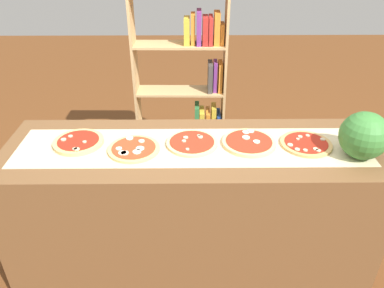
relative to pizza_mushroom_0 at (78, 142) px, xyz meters
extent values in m
plane|color=brown|center=(0.66, -0.04, -0.95)|extent=(12.00, 12.00, 0.00)
cube|color=brown|center=(0.66, -0.04, -0.48)|extent=(2.17, 0.69, 0.93)
cube|color=beige|center=(0.66, -0.04, -0.01)|extent=(1.99, 0.43, 0.00)
cylinder|color=#DBB26B|center=(0.00, 0.00, 0.00)|extent=(0.29, 0.29, 0.02)
cylinder|color=#AD2314|center=(0.00, 0.00, 0.01)|extent=(0.24, 0.24, 0.00)
cylinder|color=#C6B28E|center=(-0.08, 0.00, 0.02)|extent=(0.03, 0.03, 0.01)
cylinder|color=#C6B28E|center=(0.02, -0.10, 0.02)|extent=(0.03, 0.03, 0.01)
cylinder|color=#C6B28E|center=(0.04, -0.03, 0.02)|extent=(0.02, 0.02, 0.01)
cylinder|color=#C6B28E|center=(-0.05, 0.04, 0.02)|extent=(0.03, 0.03, 0.01)
cylinder|color=#C6B28E|center=(0.01, -0.10, 0.02)|extent=(0.03, 0.03, 0.01)
cylinder|color=#DBB26B|center=(0.33, -0.07, 0.00)|extent=(0.29, 0.29, 0.01)
cylinder|color=red|center=(0.33, -0.07, 0.00)|extent=(0.25, 0.25, 0.00)
cylinder|color=#EFE5CC|center=(0.35, -0.12, 0.01)|extent=(0.05, 0.05, 0.00)
cylinder|color=#EFE5CC|center=(0.29, -0.14, 0.01)|extent=(0.04, 0.04, 0.00)
cylinder|color=#EFE5CC|center=(0.37, -0.09, 0.01)|extent=(0.05, 0.05, 0.00)
cylinder|color=#EFE5CC|center=(0.25, -0.09, 0.01)|extent=(0.03, 0.03, 0.00)
cylinder|color=#EFE5CC|center=(0.37, -0.01, 0.01)|extent=(0.03, 0.03, 0.00)
cylinder|color=#EFE5CC|center=(0.29, 0.03, 0.01)|extent=(0.04, 0.04, 0.00)
cylinder|color=#EFE5CC|center=(0.28, -0.13, 0.01)|extent=(0.04, 0.04, 0.00)
cylinder|color=#E5C17F|center=(0.66, -0.01, 0.00)|extent=(0.30, 0.30, 0.02)
cylinder|color=red|center=(0.66, -0.01, 0.01)|extent=(0.26, 0.26, 0.00)
cylinder|color=#C6B28E|center=(0.70, 0.05, 0.01)|extent=(0.02, 0.02, 0.01)
cylinder|color=#C6B28E|center=(0.71, 0.03, 0.01)|extent=(0.03, 0.03, 0.01)
cylinder|color=#C6B28E|center=(0.61, -0.01, 0.01)|extent=(0.03, 0.03, 0.01)
cylinder|color=#C6B28E|center=(0.63, -0.10, 0.01)|extent=(0.02, 0.02, 0.01)
cylinder|color=#C6B28E|center=(0.62, 0.03, 0.01)|extent=(0.03, 0.03, 0.01)
cylinder|color=#E5C17F|center=(0.99, -0.02, 0.00)|extent=(0.31, 0.31, 0.02)
cylinder|color=red|center=(0.99, -0.02, 0.01)|extent=(0.27, 0.27, 0.00)
cylinder|color=#EFE5CC|center=(1.03, -0.03, 0.01)|extent=(0.04, 0.04, 0.00)
cylinder|color=#EFE5CC|center=(0.98, 0.08, 0.01)|extent=(0.04, 0.04, 0.00)
cylinder|color=#EFE5CC|center=(0.97, 0.02, 0.01)|extent=(0.04, 0.04, 0.00)
cylinder|color=#EFE5CC|center=(1.01, 0.10, 0.01)|extent=(0.04, 0.04, 0.00)
cylinder|color=tan|center=(1.32, -0.03, 0.00)|extent=(0.29, 0.29, 0.01)
cylinder|color=#AD2314|center=(1.32, -0.03, 0.00)|extent=(0.25, 0.25, 0.00)
cylinder|color=#C6B28E|center=(1.29, -0.12, 0.01)|extent=(0.03, 0.03, 0.01)
cylinder|color=#C6B28E|center=(1.42, 0.00, 0.01)|extent=(0.03, 0.03, 0.01)
cylinder|color=#C6B28E|center=(1.35, -0.11, 0.01)|extent=(0.03, 0.03, 0.01)
cylinder|color=#C6B28E|center=(1.30, 0.03, 0.01)|extent=(0.03, 0.03, 0.01)
cylinder|color=#C6B28E|center=(1.34, 0.05, 0.01)|extent=(0.02, 0.02, 0.01)
cylinder|color=#C6B28E|center=(1.22, -0.06, 0.01)|extent=(0.03, 0.03, 0.01)
cylinder|color=#C6B28E|center=(1.24, -0.11, 0.01)|extent=(0.03, 0.03, 0.01)
cylinder|color=#C6B28E|center=(1.28, 0.01, 0.01)|extent=(0.02, 0.02, 0.01)
cylinder|color=#C6B28E|center=(1.36, -0.12, 0.01)|extent=(0.03, 0.03, 0.01)
sphere|color=#387A33|center=(1.58, -0.15, 0.12)|extent=(0.26, 0.26, 0.26)
cube|color=tan|center=(0.94, 1.08, -0.14)|extent=(0.02, 0.23, 1.60)
cube|color=tan|center=(0.20, 1.10, -0.14)|extent=(0.02, 0.23, 1.60)
cube|color=tan|center=(0.57, 1.09, -0.94)|extent=(0.72, 0.24, 0.02)
cube|color=#B22823|center=(0.90, 1.08, -0.82)|extent=(0.04, 0.16, 0.22)
cube|color=gold|center=(0.86, 1.09, -0.83)|extent=(0.03, 0.18, 0.20)
cube|color=#2D753D|center=(0.81, 1.09, -0.81)|extent=(0.05, 0.17, 0.23)
cube|color=tan|center=(0.57, 1.09, -0.54)|extent=(0.72, 0.24, 0.02)
cube|color=#234799|center=(0.90, 1.08, -0.44)|extent=(0.03, 0.19, 0.19)
cube|color=gold|center=(0.86, 1.09, -0.41)|extent=(0.04, 0.16, 0.25)
cube|color=orange|center=(0.81, 1.09, -0.43)|extent=(0.04, 0.19, 0.20)
cube|color=gold|center=(0.76, 1.09, -0.43)|extent=(0.04, 0.18, 0.21)
cube|color=#2D753D|center=(0.71, 1.09, -0.40)|extent=(0.04, 0.18, 0.26)
cube|color=tan|center=(0.57, 1.09, -0.14)|extent=(0.72, 0.24, 0.02)
cube|color=orange|center=(0.90, 1.08, -0.01)|extent=(0.03, 0.16, 0.24)
cube|color=#753384|center=(0.86, 1.09, -0.01)|extent=(0.03, 0.13, 0.25)
cube|color=#47423D|center=(0.82, 1.09, -0.02)|extent=(0.04, 0.18, 0.24)
cube|color=tan|center=(0.57, 1.09, 0.25)|extent=(0.72, 0.24, 0.02)
cube|color=orange|center=(0.90, 1.08, 0.34)|extent=(0.03, 0.13, 0.16)
cube|color=orange|center=(0.86, 1.09, 0.38)|extent=(0.05, 0.15, 0.25)
cube|color=#B22823|center=(0.81, 1.09, 0.37)|extent=(0.03, 0.18, 0.21)
cube|color=#B22823|center=(0.77, 1.09, 0.37)|extent=(0.05, 0.17, 0.21)
cube|color=#753384|center=(0.72, 1.09, 0.39)|extent=(0.04, 0.18, 0.26)
cube|color=orange|center=(0.68, 1.09, 0.38)|extent=(0.03, 0.13, 0.23)
cube|color=gold|center=(0.63, 1.09, 0.36)|extent=(0.05, 0.15, 0.20)
camera|label=1|loc=(0.64, -1.87, 1.10)|focal=34.92mm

